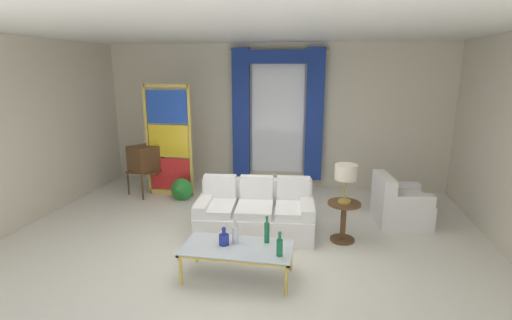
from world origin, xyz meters
TOP-DOWN VIEW (x-y plane):
  - ground_plane at (0.00, 0.00)m, footprint 16.00×16.00m
  - wall_rear at (0.00, 3.06)m, footprint 8.00×0.12m
  - wall_left at (-3.66, 0.60)m, footprint 0.12×7.00m
  - ceiling_slab at (0.00, 0.80)m, footprint 8.00×7.60m
  - curtained_window at (0.12, 2.89)m, footprint 2.00×0.17m
  - couch_white_long at (0.11, 0.46)m, footprint 1.83×1.08m
  - coffee_table at (0.14, -0.89)m, footprint 1.33×0.64m
  - bottle_blue_decanter at (0.09, -0.80)m, footprint 0.08×0.08m
  - bottle_crystal_tall at (0.47, -0.71)m, footprint 0.06×0.06m
  - bottle_amber_squat at (-0.03, -0.86)m, footprint 0.12×0.12m
  - bottle_ruby_flask at (0.66, -1.02)m, footprint 0.07×0.07m
  - vintage_tv at (-2.39, 1.88)m, footprint 0.73×0.76m
  - armchair_white at (2.35, 1.28)m, footprint 0.91×0.91m
  - stained_glass_divider at (-1.90, 1.93)m, footprint 0.95×0.05m
  - peacock_figurine at (-1.57, 1.57)m, footprint 0.44×0.60m
  - round_side_table at (1.44, 0.40)m, footprint 0.48×0.48m
  - table_lamp_brass at (1.44, 0.40)m, footprint 0.32×0.32m

SIDE VIEW (x-z plane):
  - ground_plane at x=0.00m, z-range 0.00..0.00m
  - peacock_figurine at x=-1.57m, z-range -0.03..0.47m
  - armchair_white at x=2.35m, z-range -0.11..0.69m
  - couch_white_long at x=0.11m, z-range -0.13..0.73m
  - round_side_table at x=1.44m, z-range 0.06..0.65m
  - coffee_table at x=0.14m, z-range 0.17..0.58m
  - bottle_amber_squat at x=-0.03m, z-range 0.37..0.60m
  - bottle_ruby_flask at x=0.66m, z-range 0.38..0.68m
  - bottle_blue_decanter at x=0.09m, z-range 0.38..0.69m
  - bottle_crystal_tall at x=0.47m, z-range 0.38..0.73m
  - vintage_tv at x=-2.39m, z-range 0.06..1.40m
  - table_lamp_brass at x=1.44m, z-range 0.74..1.31m
  - stained_glass_divider at x=-1.90m, z-range -0.04..2.16m
  - wall_rear at x=0.00m, z-range 0.00..3.00m
  - wall_left at x=-3.66m, z-range 0.00..3.00m
  - curtained_window at x=0.12m, z-range 0.39..3.09m
  - ceiling_slab at x=0.00m, z-range 3.00..3.04m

